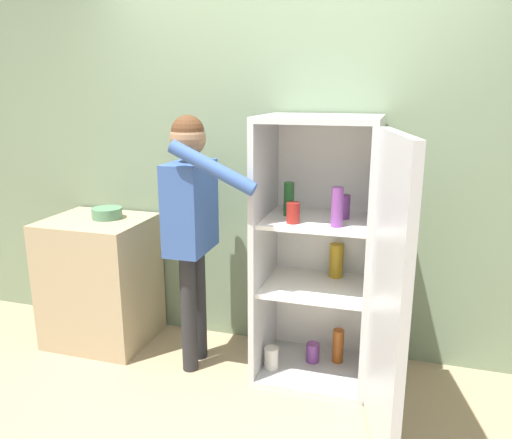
# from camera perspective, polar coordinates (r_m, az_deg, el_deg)

# --- Properties ---
(ground_plane) EXTENTS (12.00, 12.00, 0.00)m
(ground_plane) POSITION_cam_1_polar(r_m,az_deg,el_deg) (2.92, -1.28, -22.32)
(ground_plane) COLOR tan
(wall_back) EXTENTS (7.00, 0.06, 2.55)m
(wall_back) POSITION_cam_1_polar(r_m,az_deg,el_deg) (3.32, 3.85, 6.25)
(wall_back) COLOR gray
(wall_back) RESTS_ON ground_plane
(refrigerator) EXTENTS (0.89, 1.26, 1.61)m
(refrigerator) POSITION_cam_1_polar(r_m,az_deg,el_deg) (2.94, 8.62, -4.52)
(refrigerator) COLOR #B7BABC
(refrigerator) RESTS_ON ground_plane
(person) EXTENTS (0.60, 0.52, 1.61)m
(person) POSITION_cam_1_polar(r_m,az_deg,el_deg) (3.08, -7.36, 0.99)
(person) COLOR #262628
(person) RESTS_ON ground_plane
(counter) EXTENTS (0.69, 0.59, 0.90)m
(counter) POSITION_cam_1_polar(r_m,az_deg,el_deg) (3.72, -17.31, -6.65)
(counter) COLOR tan
(counter) RESTS_ON ground_plane
(bowl) EXTENTS (0.21, 0.21, 0.07)m
(bowl) POSITION_cam_1_polar(r_m,az_deg,el_deg) (3.58, -16.67, 0.70)
(bowl) COLOR #517F5B
(bowl) RESTS_ON counter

